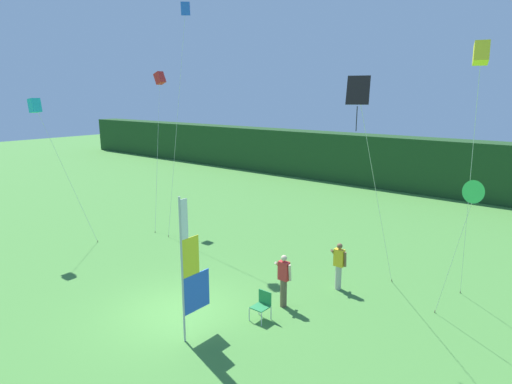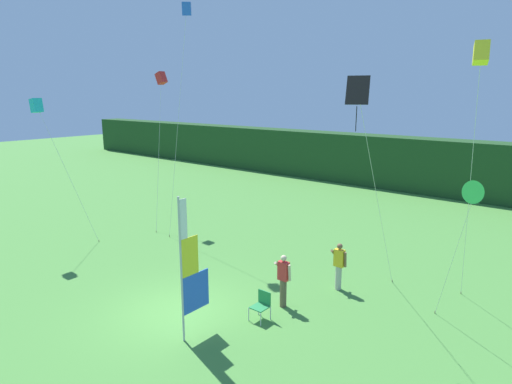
# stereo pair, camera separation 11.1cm
# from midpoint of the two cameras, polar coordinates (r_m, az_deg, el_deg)

# --- Properties ---
(ground_plane) EXTENTS (120.00, 120.00, 0.00)m
(ground_plane) POSITION_cam_midpoint_polar(r_m,az_deg,el_deg) (14.61, -10.37, -15.25)
(ground_plane) COLOR #478438
(distant_treeline) EXTENTS (80.00, 2.40, 3.83)m
(distant_treeline) POSITION_cam_midpoint_polar(r_m,az_deg,el_deg) (32.90, 21.12, 3.36)
(distant_treeline) COLOR #1E421E
(distant_treeline) RESTS_ON ground
(banner_flag) EXTENTS (0.06, 1.03, 4.21)m
(banner_flag) POSITION_cam_midpoint_polar(r_m,az_deg,el_deg) (12.27, -9.00, -10.39)
(banner_flag) COLOR #B7B7BC
(banner_flag) RESTS_ON ground
(person_near_banner) EXTENTS (0.55, 0.48, 1.79)m
(person_near_banner) POSITION_cam_midpoint_polar(r_m,az_deg,el_deg) (14.25, 3.48, -11.51)
(person_near_banner) COLOR brown
(person_near_banner) RESTS_ON ground
(person_mid_field) EXTENTS (0.55, 0.48, 1.73)m
(person_mid_field) POSITION_cam_midpoint_polar(r_m,az_deg,el_deg) (15.70, 10.78, -9.50)
(person_mid_field) COLOR #B7B2A3
(person_mid_field) RESTS_ON ground
(folding_chair) EXTENTS (0.51, 0.51, 0.89)m
(folding_chair) POSITION_cam_midpoint_polar(r_m,az_deg,el_deg) (13.68, 0.60, -14.64)
(folding_chair) COLOR #BCBCC1
(folding_chair) RESTS_ON ground
(kite_green_delta_0) EXTENTS (1.46, 1.94, 4.75)m
(kite_green_delta_0) POSITION_cam_midpoint_polar(r_m,az_deg,el_deg) (12.08, 26.92, -0.08)
(kite_green_delta_0) COLOR brown
(kite_green_delta_0) RESTS_ON ground
(kite_black_diamond_1) EXTENTS (0.74, 3.84, 7.35)m
(kite_black_diamond_1) POSITION_cam_midpoint_polar(r_m,az_deg,el_deg) (12.67, 13.46, 11.38)
(kite_black_diamond_1) COLOR brown
(kite_black_diamond_1) RESTS_ON ground
(kite_blue_box_2) EXTENTS (1.33, 1.01, 10.79)m
(kite_blue_box_2) POSITION_cam_midpoint_polar(r_m,az_deg,el_deg) (20.49, -9.56, 22.62)
(kite_blue_box_2) COLOR brown
(kite_blue_box_2) RESTS_ON ground
(kite_yellow_box_3) EXTENTS (0.72, 3.24, 8.17)m
(kite_yellow_box_3) POSITION_cam_midpoint_polar(r_m,az_deg,el_deg) (12.75, 27.53, 15.73)
(kite_yellow_box_3) COLOR brown
(kite_yellow_box_3) RESTS_ON ground
(kite_cyan_box_4) EXTENTS (1.45, 1.91, 6.70)m
(kite_cyan_box_4) POSITION_cam_midpoint_polar(r_m,az_deg,el_deg) (21.03, -27.47, 10.08)
(kite_cyan_box_4) COLOR brown
(kite_cyan_box_4) RESTS_ON ground
(kite_red_box_5) EXTENTS (1.86, 2.22, 8.03)m
(kite_red_box_5) POSITION_cam_midpoint_polar(r_m,az_deg,el_deg) (23.79, -12.84, 14.44)
(kite_red_box_5) COLOR brown
(kite_red_box_5) RESTS_ON ground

